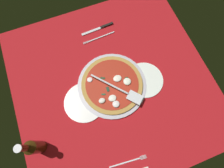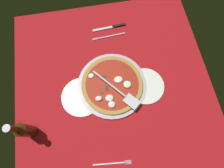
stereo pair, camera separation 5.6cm
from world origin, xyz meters
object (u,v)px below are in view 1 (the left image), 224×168
dinner_plate_left (85,102)px  place_setting_far (100,33)px  pizza (112,85)px  pizza_server (118,89)px  dinner_plate_right (144,80)px  beer_bottle (34,147)px

dinner_plate_left → place_setting_far: bearing=59.6°
pizza → pizza_server: pizza_server is taller
pizza → place_setting_far: (4.90, 33.33, -1.69)cm
dinner_plate_right → place_setting_far: (-12.45, 36.68, -0.14)cm
pizza → beer_bottle: 46.53cm
dinner_plate_left → pizza_server: bearing=-1.6°
dinner_plate_right → place_setting_far: place_setting_far is taller
beer_bottle → dinner_plate_right: bearing=12.4°
dinner_plate_right → pizza: bearing=169.1°
dinner_plate_right → pizza: (-17.35, 3.35, 1.55)cm
dinner_plate_left → pizza_server: pizza_server is taller
dinner_plate_right → pizza_server: (-15.56, -0.55, 3.95)cm
pizza → place_setting_far: size_ratio=1.53×
dinner_plate_left → place_setting_far: 42.59cm
dinner_plate_left → pizza: size_ratio=0.65×
pizza → place_setting_far: bearing=81.6°
dinner_plate_right → pizza_server: bearing=-178.0°
dinner_plate_right → beer_bottle: bearing=-167.6°
dinner_plate_left → dinner_plate_right: same height
place_setting_far → beer_bottle: size_ratio=0.91×
dinner_plate_left → pizza_server: size_ratio=0.88×
place_setting_far → pizza: bearing=78.7°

